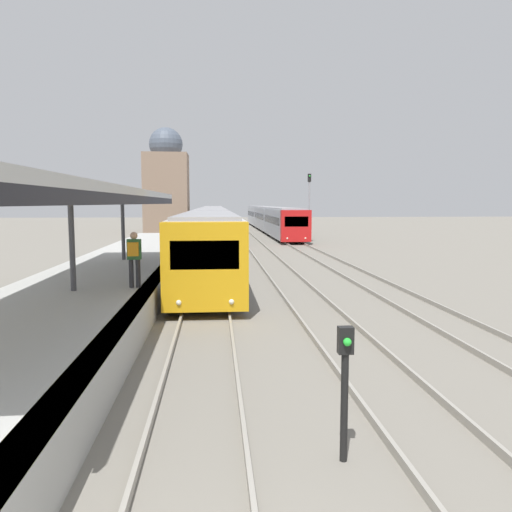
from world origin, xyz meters
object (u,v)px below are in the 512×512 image
person_on_platform (134,255)px  train_near (212,223)px  signal_post_near (345,379)px  train_far (269,217)px  signal_mast_far (309,200)px

person_on_platform → train_near: bearing=85.9°
person_on_platform → signal_post_near: (4.10, -8.64, -0.79)m
train_far → signal_mast_far: bearing=-85.2°
person_on_platform → signal_post_near: 9.60m
train_near → signal_post_near: (2.01, -38.03, -0.54)m
train_near → train_far: size_ratio=1.40×
person_on_platform → signal_post_near: size_ratio=0.90×
train_near → signal_post_near: size_ratio=32.35×
train_near → signal_mast_far: size_ratio=9.96×
signal_mast_far → train_near: bearing=173.1°
signal_mast_far → signal_post_near: bearing=-99.9°
person_on_platform → train_far: train_far is taller
train_near → signal_mast_far: signal_mast_far is taller
person_on_platform → train_near: (2.09, 29.38, -0.25)m
train_far → signal_post_near: size_ratio=23.11×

